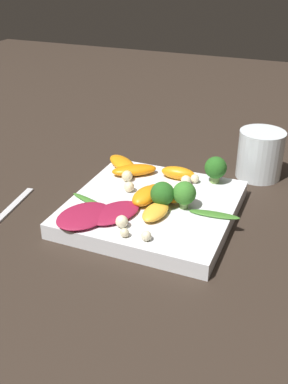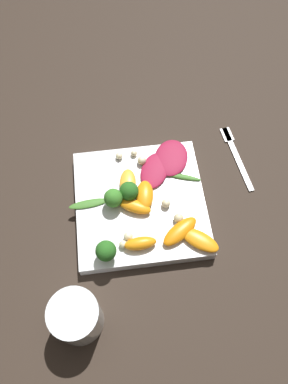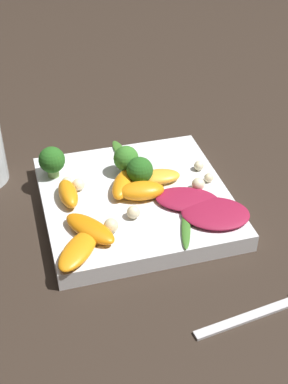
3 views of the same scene
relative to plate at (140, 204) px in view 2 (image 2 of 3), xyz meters
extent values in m
plane|color=#2D231C|center=(0.00, 0.00, -0.01)|extent=(2.40, 2.40, 0.00)
cube|color=white|center=(0.00, 0.00, 0.00)|extent=(0.25, 0.25, 0.02)
cylinder|color=white|center=(0.13, 0.20, 0.03)|extent=(0.08, 0.08, 0.09)
cube|color=silver|center=(-0.22, -0.08, -0.01)|extent=(0.03, 0.16, 0.01)
cube|color=silver|center=(-0.21, -0.15, -0.01)|extent=(0.03, 0.04, 0.01)
ellipsoid|color=maroon|center=(-0.04, -0.06, 0.02)|extent=(0.08, 0.10, 0.01)
ellipsoid|color=maroon|center=(-0.07, -0.09, 0.02)|extent=(0.09, 0.10, 0.01)
ellipsoid|color=orange|center=(0.01, 0.09, 0.02)|extent=(0.06, 0.03, 0.02)
ellipsoid|color=#FCAD33|center=(0.02, -0.04, 0.02)|extent=(0.04, 0.06, 0.01)
ellipsoid|color=orange|center=(-0.10, 0.09, 0.02)|extent=(0.08, 0.07, 0.02)
ellipsoid|color=orange|center=(-0.06, 0.07, 0.02)|extent=(0.08, 0.07, 0.02)
ellipsoid|color=orange|center=(0.01, 0.01, 0.02)|extent=(0.07, 0.05, 0.02)
ellipsoid|color=orange|center=(-0.01, -0.01, 0.02)|extent=(0.04, 0.07, 0.02)
cylinder|color=#84AD5B|center=(0.05, 0.00, 0.02)|extent=(0.01, 0.01, 0.02)
sphere|color=#387A28|center=(0.05, 0.00, 0.04)|extent=(0.04, 0.04, 0.04)
cylinder|color=#84AD5B|center=(0.02, -0.01, 0.02)|extent=(0.01, 0.01, 0.01)
sphere|color=#26601E|center=(0.02, -0.01, 0.04)|extent=(0.04, 0.04, 0.04)
cylinder|color=#7A9E51|center=(0.07, 0.10, 0.02)|extent=(0.02, 0.02, 0.02)
sphere|color=#26601E|center=(0.07, 0.10, 0.04)|extent=(0.04, 0.04, 0.04)
ellipsoid|color=#3D7528|center=(-0.09, -0.04, 0.02)|extent=(0.08, 0.04, 0.01)
ellipsoid|color=#3D7528|center=(0.10, -0.01, 0.01)|extent=(0.08, 0.02, 0.00)
sphere|color=beige|center=(-0.07, 0.05, 0.02)|extent=(0.02, 0.02, 0.02)
sphere|color=beige|center=(0.00, -0.11, 0.02)|extent=(0.01, 0.01, 0.01)
sphere|color=beige|center=(-0.01, -0.08, 0.02)|extent=(0.02, 0.02, 0.02)
sphere|color=beige|center=(0.04, 0.09, 0.02)|extent=(0.01, 0.01, 0.01)
sphere|color=beige|center=(-0.05, 0.02, 0.02)|extent=(0.02, 0.02, 0.02)
sphere|color=beige|center=(0.03, 0.07, 0.02)|extent=(0.02, 0.02, 0.02)
sphere|color=beige|center=(0.03, -0.10, 0.02)|extent=(0.01, 0.01, 0.01)
camera|label=1|loc=(0.22, -0.56, 0.36)|focal=42.00mm
camera|label=2|loc=(0.03, 0.31, 0.66)|focal=35.00mm
camera|label=3|loc=(-0.56, 0.14, 0.45)|focal=50.00mm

